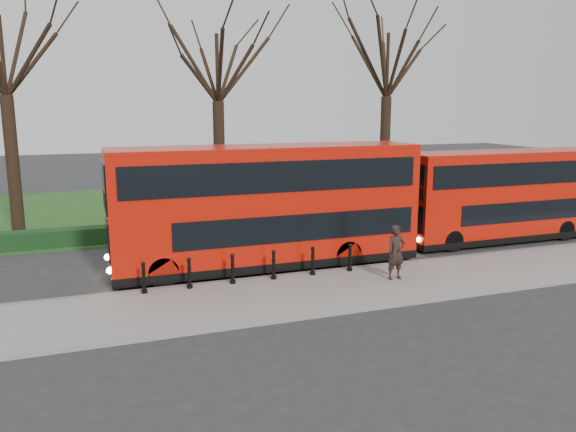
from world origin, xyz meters
name	(u,v)px	position (x,y,z in m)	size (l,w,h in m)	color
ground	(230,276)	(0.00, 0.00, 0.00)	(120.00, 120.00, 0.00)	#28282B
pavement	(253,300)	(0.00, -3.00, 0.07)	(60.00, 4.00, 0.15)	gray
kerb	(237,282)	(0.00, -1.00, 0.07)	(60.00, 0.25, 0.16)	slate
grass_verge	(171,207)	(0.00, 15.00, 0.03)	(60.00, 18.00, 0.06)	#1D4B19
hedge	(195,228)	(0.00, 6.80, 0.40)	(60.00, 0.90, 0.80)	black
yellow_line_outer	(235,281)	(0.00, -0.70, 0.01)	(60.00, 0.10, 0.01)	yellow
yellow_line_inner	(233,280)	(0.00, -0.50, 0.01)	(60.00, 0.10, 0.01)	yellow
tree_left	(2,47)	(-8.00, 10.00, 8.82)	(7.76, 7.76, 12.13)	black
tree_mid	(217,60)	(2.00, 10.00, 8.49)	(7.47, 7.47, 11.67)	black
tree_right	(388,58)	(12.00, 10.00, 8.88)	(7.82, 7.82, 12.21)	black
bollard_row	(253,267)	(0.51, -1.35, 0.65)	(7.59, 0.15, 1.00)	black
bus_lead	(267,207)	(1.68, 0.70, 2.36)	(11.78, 2.70, 4.69)	red
bus_rear	(508,196)	(13.52, 1.20, 2.09)	(10.43, 2.40, 4.15)	red
pedestrian	(396,252)	(5.30, -2.80, 1.12)	(0.71, 0.46, 1.94)	black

